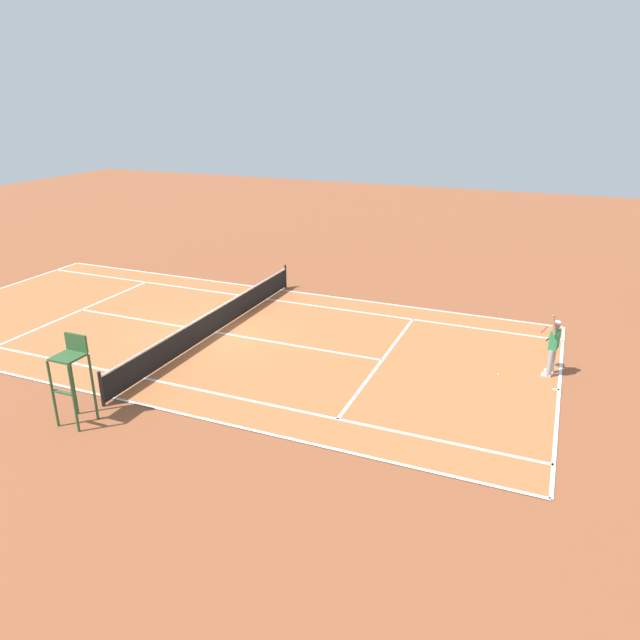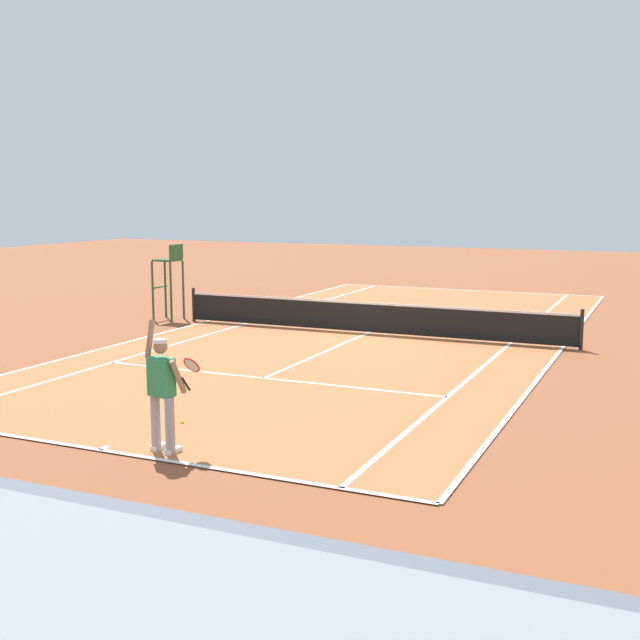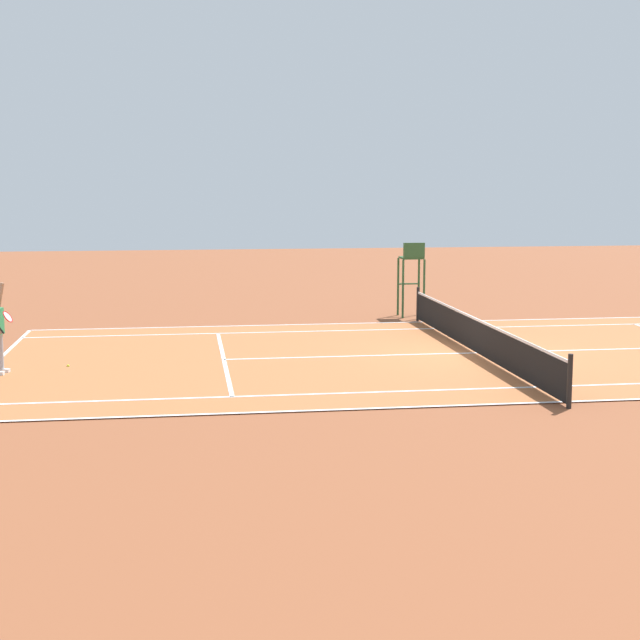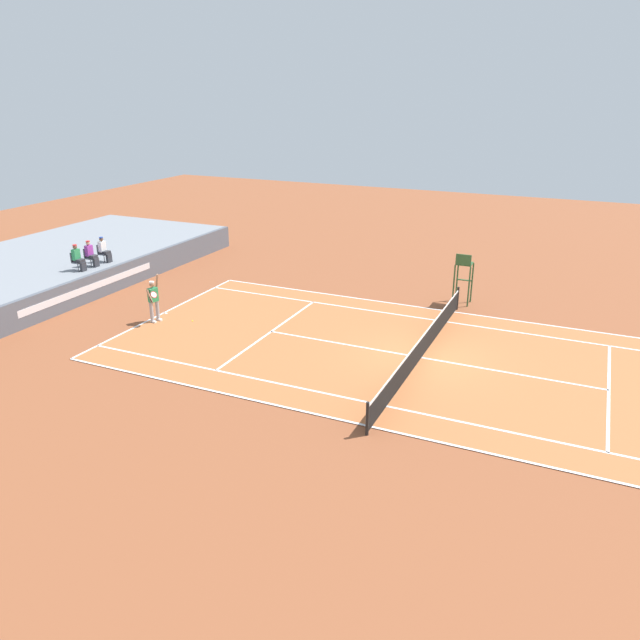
% 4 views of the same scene
% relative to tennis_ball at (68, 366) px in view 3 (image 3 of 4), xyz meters
% --- Properties ---
extents(ground_plane, '(80.00, 80.00, 0.00)m').
position_rel_tennis_ball_xyz_m(ground_plane, '(0.34, -10.09, -0.03)').
color(ground_plane, brown).
extents(court, '(11.08, 23.88, 0.03)m').
position_rel_tennis_ball_xyz_m(court, '(0.34, -10.09, -0.02)').
color(court, '#B76638').
rests_on(court, ground).
extents(net, '(11.98, 0.10, 1.07)m').
position_rel_tennis_ball_xyz_m(net, '(0.34, -10.09, 0.49)').
color(net, black).
rests_on(net, ground).
extents(tennis_ball, '(0.07, 0.07, 0.07)m').
position_rel_tennis_ball_xyz_m(tennis_ball, '(0.00, 0.00, 0.00)').
color(tennis_ball, '#D1E533').
rests_on(tennis_ball, ground).
extents(umpire_chair, '(0.77, 0.77, 2.44)m').
position_rel_tennis_ball_xyz_m(umpire_chair, '(7.18, -10.09, 1.52)').
color(umpire_chair, '#2D562D').
rests_on(umpire_chair, ground).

